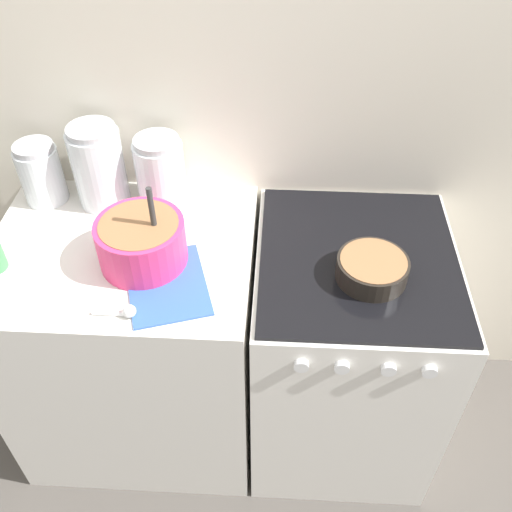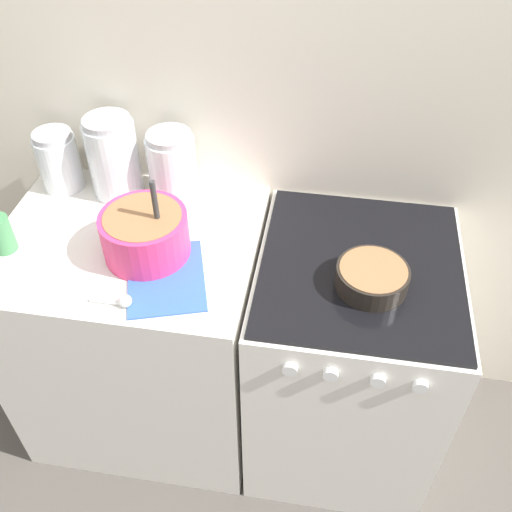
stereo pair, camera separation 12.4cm
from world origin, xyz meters
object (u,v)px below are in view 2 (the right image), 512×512
storage_jar_right (173,171)px  stove (345,358)px  tin_can (1,234)px  mixing_bowl (145,232)px  baking_pan (372,277)px  storage_jar_middle (114,162)px  storage_jar_left (60,164)px

storage_jar_right → stove: bearing=-20.4°
stove → tin_can: bearing=-174.5°
mixing_bowl → storage_jar_right: (0.01, 0.28, 0.02)m
baking_pan → storage_jar_middle: size_ratio=0.74×
storage_jar_left → storage_jar_right: storage_jar_right is taller
tin_can → stove: bearing=5.5°
stove → storage_jar_middle: bearing=164.1°
stove → mixing_bowl: 0.82m
stove → storage_jar_middle: (-0.81, 0.23, 0.56)m
stove → baking_pan: (0.03, -0.08, 0.48)m
mixing_bowl → tin_can: size_ratio=2.28×
storage_jar_right → baking_pan: bearing=-25.9°
tin_can → storage_jar_right: bearing=37.4°
storage_jar_left → storage_jar_middle: 0.19m
mixing_bowl → tin_can: 0.43m
baking_pan → storage_jar_right: size_ratio=0.85×
mixing_bowl → baking_pan: size_ratio=1.31×
mixing_bowl → baking_pan: 0.65m
stove → storage_jar_left: 1.15m
mixing_bowl → baking_pan: mixing_bowl is taller
baking_pan → stove: bearing=107.7°
storage_jar_right → tin_can: storage_jar_right is taller
stove → storage_jar_right: 0.85m
storage_jar_left → storage_jar_right: 0.38m
stove → tin_can: 1.16m
storage_jar_middle → tin_can: storage_jar_middle is taller
storage_jar_middle → storage_jar_right: 0.19m
storage_jar_left → tin_can: bearing=-98.0°
stove → storage_jar_left: bearing=167.1°
mixing_bowl → storage_jar_left: (-0.38, 0.28, 0.01)m
storage_jar_left → storage_jar_middle: storage_jar_middle is taller
mixing_bowl → storage_jar_right: 0.28m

